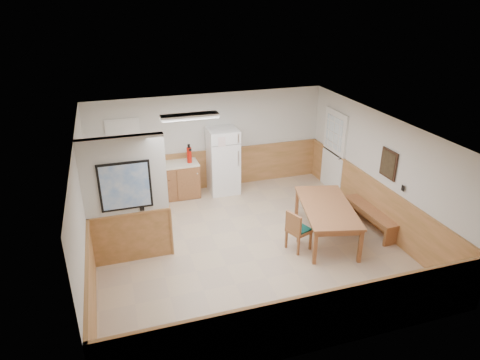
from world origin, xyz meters
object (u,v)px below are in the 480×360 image
object	(u,v)px
dining_table	(327,210)
dining_chair	(296,228)
soap_bottle	(122,164)
fire_extinguisher	(189,155)
refrigerator	(223,161)
dining_bench	(370,214)

from	to	relation	value
dining_table	dining_chair	bearing A→B (deg)	-148.56
dining_table	soap_bottle	world-z (taller)	soap_bottle
fire_extinguisher	dining_chair	bearing A→B (deg)	-43.94
dining_chair	fire_extinguisher	bearing A→B (deg)	95.14
refrigerator	dining_table	size ratio (longest dim) A/B	0.78
refrigerator	soap_bottle	distance (m)	2.48
fire_extinguisher	soap_bottle	world-z (taller)	fire_extinguisher
dining_table	dining_chair	xyz separation A→B (m)	(-0.80, -0.25, -0.17)
dining_chair	dining_bench	bearing A→B (deg)	-10.86
dining_chair	soap_bottle	distance (m)	4.48
refrigerator	dining_chair	world-z (taller)	refrigerator
dining_table	dining_chair	size ratio (longest dim) A/B	2.54
dining_table	soap_bottle	distance (m)	4.90
soap_bottle	refrigerator	bearing A→B (deg)	-2.08
dining_table	fire_extinguisher	world-z (taller)	fire_extinguisher
refrigerator	dining_table	world-z (taller)	refrigerator
dining_table	dining_bench	bearing A→B (deg)	17.61
dining_chair	refrigerator	bearing A→B (deg)	81.10
refrigerator	dining_bench	size ratio (longest dim) A/B	1.05
refrigerator	dining_bench	bearing A→B (deg)	-46.88
dining_chair	fire_extinguisher	world-z (taller)	fire_extinguisher
dining_table	soap_bottle	size ratio (longest dim) A/B	8.95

